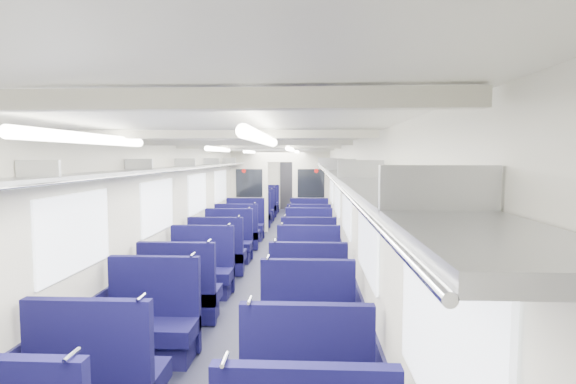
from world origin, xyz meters
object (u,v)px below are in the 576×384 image
(bulkhead, at_px, (280,189))
(seat_27, at_px, (309,204))
(seat_7, at_px, (307,333))
(seat_17, at_px, (309,235))
(seat_8, at_px, (180,296))
(seat_11, at_px, (308,273))
(seat_25, at_px, (309,208))
(seat_9, at_px, (308,296))
(end_door, at_px, (289,185))
(seat_15, at_px, (309,244))
(seat_18, at_px, (245,227))
(seat_16, at_px, (237,235))
(seat_6, at_px, (151,327))
(seat_10, at_px, (201,274))
(seat_12, at_px, (217,256))
(seat_26, at_px, (266,204))
(seat_21, at_px, (309,216))
(seat_14, at_px, (228,245))
(seat_23, at_px, (309,212))
(seat_22, at_px, (259,212))
(seat_4, at_px, (98,384))
(seat_20, at_px, (255,216))
(seat_24, at_px, (263,208))
(seat_19, at_px, (309,227))

(bulkhead, bearing_deg, seat_27, 79.02)
(seat_7, bearing_deg, seat_17, 90.00)
(seat_8, bearing_deg, seat_11, 35.99)
(seat_25, distance_m, seat_27, 1.09)
(seat_7, xyz_separation_m, seat_9, (0.00, 1.21, 0.00))
(end_door, xyz_separation_m, seat_27, (0.83, -1.36, -0.66))
(seat_15, bearing_deg, seat_18, 127.75)
(seat_8, distance_m, seat_16, 4.58)
(seat_6, height_order, seat_10, same)
(seat_12, height_order, seat_26, same)
(seat_12, bearing_deg, seat_7, -64.41)
(seat_6, height_order, seat_21, same)
(seat_14, height_order, seat_25, same)
(seat_23, bearing_deg, seat_22, -179.29)
(seat_10, height_order, seat_15, same)
(seat_4, distance_m, seat_12, 4.58)
(seat_6, height_order, seat_11, same)
(seat_20, height_order, seat_21, same)
(seat_8, relative_size, seat_9, 1.00)
(seat_14, distance_m, seat_17, 2.05)
(seat_4, relative_size, seat_25, 1.00)
(seat_23, bearing_deg, seat_12, -104.15)
(seat_4, xyz_separation_m, seat_23, (1.66, 11.16, 0.00))
(seat_4, xyz_separation_m, seat_14, (0.00, 5.62, 0.00))
(seat_11, height_order, seat_26, same)
(seat_6, relative_size, seat_22, 1.00)
(bulkhead, height_order, seat_26, bulkhead)
(seat_24, bearing_deg, seat_17, -73.37)
(seat_4, distance_m, seat_20, 10.04)
(end_door, bearing_deg, seat_11, -85.85)
(seat_11, height_order, seat_22, same)
(seat_4, height_order, seat_11, same)
(seat_18, relative_size, seat_24, 1.00)
(seat_16, xyz_separation_m, seat_23, (1.66, 4.34, 0.00))
(seat_6, relative_size, seat_20, 1.00)
(end_door, relative_size, seat_6, 1.81)
(seat_12, relative_size, seat_16, 1.00)
(seat_7, height_order, seat_8, same)
(seat_12, relative_size, seat_18, 1.00)
(bulkhead, distance_m, seat_18, 1.75)
(seat_6, xyz_separation_m, seat_27, (1.66, 12.35, 0.00))
(seat_25, bearing_deg, seat_26, 147.97)
(seat_21, bearing_deg, seat_9, -90.00)
(seat_15, xyz_separation_m, seat_24, (-1.66, 6.53, 0.00))
(seat_15, relative_size, seat_21, 1.00)
(end_door, distance_m, seat_20, 4.97)
(seat_8, bearing_deg, seat_10, 90.00)
(seat_6, xyz_separation_m, seat_9, (1.66, 1.14, 0.00))
(seat_15, relative_size, seat_26, 1.00)
(seat_19, bearing_deg, bulkhead, 124.38)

